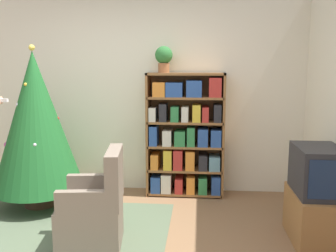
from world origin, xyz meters
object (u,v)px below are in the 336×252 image
Objects in this scene: television at (318,170)px; armchair at (95,213)px; christmas_tree at (36,122)px; potted_plant at (164,57)px; bookshelf at (186,136)px.

television is 0.65× the size of armchair.
television is at bearing 89.93° from armchair.
christmas_tree is 2.07× the size of armchair.
christmas_tree is (-3.00, 0.68, 0.32)m from television.
potted_plant is (0.50, 1.50, 1.44)m from armchair.
christmas_tree reaches higher than bookshelf.
christmas_tree is 5.78× the size of potted_plant.
armchair is at bearing -44.90° from christmas_tree.
christmas_tree reaches higher than armchair.
potted_plant reaches higher than bookshelf.
christmas_tree is 1.72m from potted_plant.
christmas_tree is at bearing -142.38° from armchair.
television is at bearing -38.25° from potted_plant.
armchair is 2.14m from potted_plant.
bookshelf is 1.71× the size of armchair.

